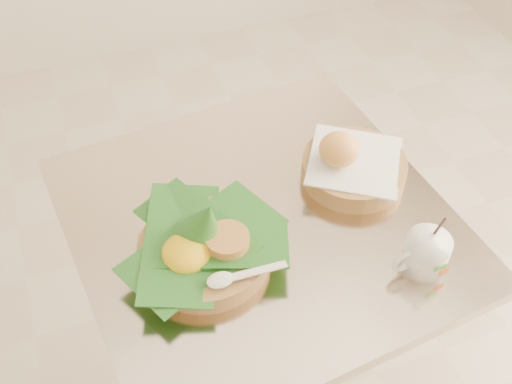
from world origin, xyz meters
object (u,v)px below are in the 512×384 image
object	(u,v)px
cafe_table	(260,284)
rice_basket	(204,245)
bread_basket	(351,165)
coffee_mug	(425,253)

from	to	relation	value
cafe_table	rice_basket	distance (m)	0.30
cafe_table	bread_basket	bearing A→B (deg)	11.89
cafe_table	rice_basket	world-z (taller)	rice_basket
rice_basket	coffee_mug	size ratio (longest dim) A/B	2.14
rice_basket	coffee_mug	distance (m)	0.39
cafe_table	rice_basket	xyz separation A→B (m)	(-0.13, -0.06, 0.26)
cafe_table	coffee_mug	world-z (taller)	coffee_mug
bread_basket	coffee_mug	bearing A→B (deg)	-84.42
rice_basket	coffee_mug	xyz separation A→B (m)	(0.37, -0.15, -0.00)
cafe_table	bread_basket	size ratio (longest dim) A/B	3.12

